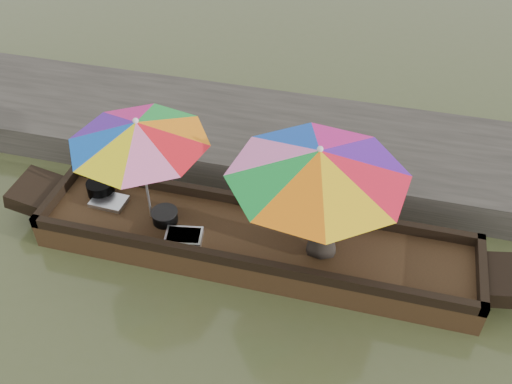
% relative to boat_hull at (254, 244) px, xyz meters
% --- Properties ---
extents(water, '(80.00, 80.00, 0.00)m').
position_rel_boat_hull_xyz_m(water, '(0.00, 0.00, -0.17)').
color(water, '#454D29').
rests_on(water, ground).
extents(dock, '(22.00, 2.20, 0.50)m').
position_rel_boat_hull_xyz_m(dock, '(0.00, 2.20, 0.08)').
color(dock, '#2D2B26').
rests_on(dock, ground).
extents(boat_hull, '(5.69, 1.20, 0.35)m').
position_rel_boat_hull_xyz_m(boat_hull, '(0.00, 0.00, 0.00)').
color(boat_hull, black).
rests_on(boat_hull, water).
extents(cooking_pot, '(0.37, 0.37, 0.19)m').
position_rel_boat_hull_xyz_m(cooking_pot, '(-2.26, 0.25, 0.27)').
color(cooking_pot, black).
rests_on(cooking_pot, boat_hull).
extents(tray_crayfish, '(0.52, 0.40, 0.09)m').
position_rel_boat_hull_xyz_m(tray_crayfish, '(-0.84, -0.31, 0.22)').
color(tray_crayfish, silver).
rests_on(tray_crayfish, boat_hull).
extents(tray_scallop, '(0.48, 0.34, 0.06)m').
position_rel_boat_hull_xyz_m(tray_scallop, '(-2.07, 0.09, 0.21)').
color(tray_scallop, silver).
rests_on(tray_scallop, boat_hull).
extents(charcoal_grill, '(0.33, 0.33, 0.16)m').
position_rel_boat_hull_xyz_m(charcoal_grill, '(-1.20, -0.05, 0.25)').
color(charcoal_grill, black).
rests_on(charcoal_grill, boat_hull).
extents(supply_bag, '(0.32, 0.27, 0.26)m').
position_rel_boat_hull_xyz_m(supply_bag, '(0.92, 0.45, 0.30)').
color(supply_bag, silver).
rests_on(supply_bag, boat_hull).
extents(vendor, '(0.53, 0.38, 1.01)m').
position_rel_boat_hull_xyz_m(vendor, '(0.88, -0.10, 0.68)').
color(vendor, black).
rests_on(vendor, boat_hull).
extents(umbrella_bow, '(2.01, 2.01, 1.55)m').
position_rel_boat_hull_xyz_m(umbrella_bow, '(-1.42, 0.00, 0.95)').
color(umbrella_bow, orange).
rests_on(umbrella_bow, boat_hull).
extents(umbrella_stern, '(2.60, 2.60, 1.55)m').
position_rel_boat_hull_xyz_m(umbrella_stern, '(0.75, 0.00, 0.95)').
color(umbrella_stern, '#5514A5').
rests_on(umbrella_stern, boat_hull).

